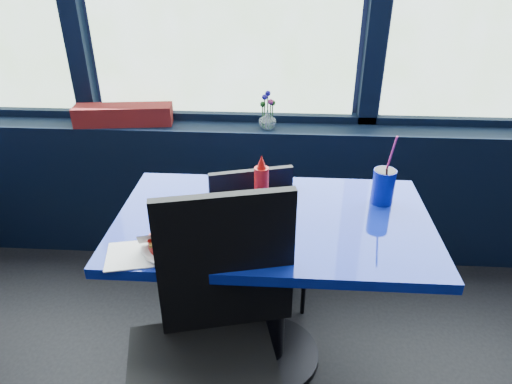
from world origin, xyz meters
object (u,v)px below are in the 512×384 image
Objects in this scene: chair_near_front at (213,335)px; flower_vase at (267,118)px; chair_near_back at (260,228)px; near_table at (272,257)px; soda_cup at (383,186)px; food_basket at (189,240)px; planter_box at (124,115)px; ketchup_bottle at (261,183)px.

flower_vase is at bearing 70.97° from chair_near_front.
chair_near_back is (0.10, 0.78, -0.11)m from chair_near_front.
soda_cup is at bearing 19.44° from near_table.
food_basket is (-0.28, -0.22, 0.22)m from near_table.
soda_cup reaches higher than flower_vase.
chair_near_back is 0.62m from flower_vase.
planter_box reaches higher than chair_near_back.
chair_near_front reaches higher than near_table.
food_basket is (-0.21, -0.55, 0.31)m from chair_near_back.
chair_near_back is at bearing -91.39° from flower_vase.
ketchup_bottle is (-0.05, 0.10, 0.28)m from near_table.
ketchup_bottle is at bearing -50.08° from planter_box.
chair_near_back is 0.63m from soda_cup.
planter_box is (-0.67, 1.28, 0.26)m from chair_near_front.
ketchup_bottle is at bearing -174.02° from soda_cup.
flower_vase is at bearing -8.44° from planter_box.
flower_vase is (0.11, 1.26, 0.27)m from chair_near_front.
soda_cup is at bearing 5.98° from ketchup_bottle.
food_basket is (-0.11, 0.23, 0.20)m from chair_near_front.
planter_box is 1.44m from soda_cup.
planter_box is at bearing 151.77° from soda_cup.
chair_near_front is 1.47m from planter_box.
soda_cup is (1.27, -0.68, -0.03)m from planter_box.
soda_cup is at bearing 30.88° from chair_near_front.
near_table is at bearing -85.89° from flower_vase.
flower_vase reaches higher than chair_near_back.
flower_vase reaches higher than food_basket.
ketchup_bottle reaches higher than planter_box.
near_table is 0.87m from flower_vase.
soda_cup is at bearing 32.00° from food_basket.
near_table is 0.42m from food_basket.
near_table is 2.31× the size of planter_box.
soda_cup is at bearing 143.91° from chair_near_back.
flower_vase is at bearing 126.40° from soda_cup.
flower_vase is at bearing 90.59° from ketchup_bottle.
chair_near_back is 0.66m from food_basket.
flower_vase is (0.78, -0.02, 0.01)m from planter_box.
food_basket is at bearing 52.62° from chair_near_back.
chair_near_front reaches higher than chair_near_back.
flower_vase is 0.68× the size of food_basket.
chair_near_front is (-0.17, -0.45, 0.02)m from near_table.
food_basket is at bearing -101.95° from flower_vase.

